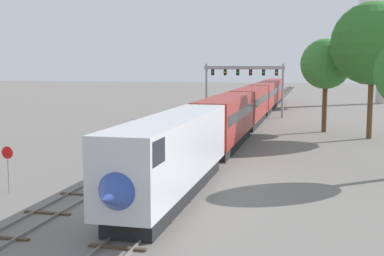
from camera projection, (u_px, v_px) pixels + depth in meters
name	position (u px, v px, depth m)	size (l,w,h in m)	color
ground_plane	(124.00, 208.00, 28.12)	(400.00, 400.00, 0.00)	slate
track_main	(264.00, 111.00, 85.60)	(2.60, 200.00, 0.16)	slate
track_near	(208.00, 124.00, 67.54)	(2.60, 160.00, 0.16)	slate
passenger_train	(251.00, 105.00, 67.34)	(3.04, 95.73, 4.80)	silver
signal_gantry	(244.00, 78.00, 76.84)	(12.10, 0.49, 7.95)	#999BA0
stop_sign	(8.00, 163.00, 31.17)	(0.76, 0.08, 2.88)	gray
trackside_tree_mid	(373.00, 44.00, 53.31)	(8.61, 8.61, 14.28)	brown
trackside_tree_right	(326.00, 64.00, 59.06)	(5.79, 5.79, 10.78)	brown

